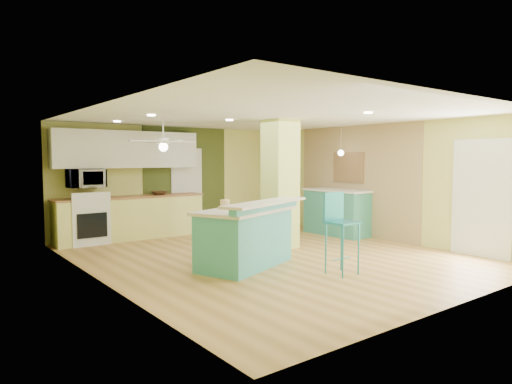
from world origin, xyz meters
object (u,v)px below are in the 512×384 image
canister (225,205)px  fruit_bowl (159,193)px  side_counter (337,212)px  peninsula (246,236)px  bar_stool (339,220)px

canister → fruit_bowl: bearing=82.7°
side_counter → canister: canister is taller
fruit_bowl → side_counter: bearing=-33.8°
side_counter → fruit_bowl: (-3.36, 2.25, 0.46)m
peninsula → side_counter: (3.51, 1.26, 0.02)m
peninsula → fruit_bowl: peninsula is taller
peninsula → bar_stool: 1.52m
bar_stool → fruit_bowl: (-0.72, 4.73, 0.15)m
bar_stool → fruit_bowl: 4.78m
peninsula → side_counter: 3.73m
fruit_bowl → canister: bearing=-97.3°
peninsula → canister: 0.61m
peninsula → canister: size_ratio=14.15×
peninsula → side_counter: peninsula is taller
bar_stool → side_counter: (2.65, 2.47, -0.30)m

